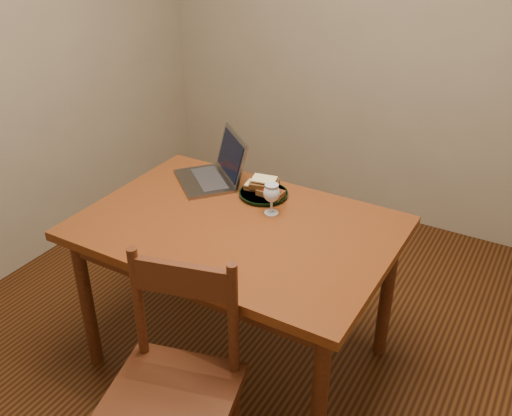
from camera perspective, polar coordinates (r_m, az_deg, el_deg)
The scene contains 10 objects.
floor at distance 2.86m, azimuth 0.67°, elevation -14.45°, with size 3.20×3.20×0.02m, color black.
back_wall at distance 3.62m, azimuth 14.13°, elevation 17.88°, with size 3.20×0.02×2.60m, color gray.
table at distance 2.44m, azimuth -1.87°, elevation -3.35°, with size 1.30×0.90×0.74m.
chair at distance 2.05m, azimuth -8.29°, elevation -16.62°, with size 0.53×0.51×0.47m.
plate at distance 2.60m, azimuth 0.76°, elevation 1.40°, with size 0.22×0.22×0.02m, color black.
sandwich_cheese at distance 2.61m, azimuth 0.16°, elevation 2.21°, with size 0.11×0.07×0.03m, color #381E0C, non-canonical shape.
sandwich_tomato at distance 2.56m, azimuth 1.48°, elevation 1.63°, with size 0.12×0.07×0.04m, color #381E0C, non-canonical shape.
sandwich_top at distance 2.58m, azimuth 0.82°, elevation 2.52°, with size 0.13×0.08×0.04m, color #381E0C, non-canonical shape.
milk_glass at distance 2.43m, azimuth 1.56°, elevation 0.91°, with size 0.07×0.07×0.14m, color white, non-canonical shape.
laptop at distance 2.73m, azimuth -3.95°, elevation 3.94°, with size 0.43×0.42×0.23m.
Camera 1 is at (1.01, -1.80, 1.97)m, focal length 40.00 mm.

